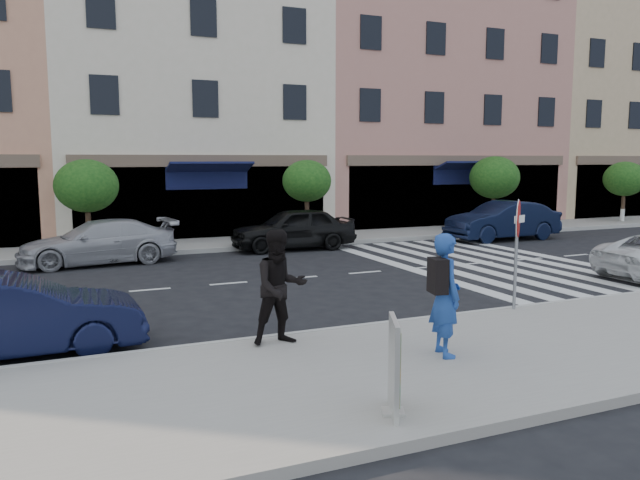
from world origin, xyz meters
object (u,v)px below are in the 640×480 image
(car_far_left, at_px, (98,242))
(car_far_mid, at_px, (293,228))
(car_near_mid, at_px, (12,317))
(stop_sign, at_px, (518,229))
(walker, at_px, (280,287))
(photographer, at_px, (445,295))
(car_far_right, at_px, (503,221))
(poster_board, at_px, (394,368))

(car_far_left, distance_m, car_far_mid, 6.65)
(car_near_mid, relative_size, car_far_mid, 0.93)
(stop_sign, bearing_deg, walker, 160.65)
(photographer, bearing_deg, car_far_right, -31.13)
(car_near_mid, xyz_separation_m, car_far_left, (1.96, 9.10, -0.00))
(poster_board, relative_size, car_far_mid, 0.26)
(stop_sign, relative_size, car_far_left, 0.49)
(walker, bearing_deg, car_far_mid, 68.47)
(stop_sign, height_order, photographer, stop_sign)
(walker, relative_size, car_far_left, 0.41)
(car_near_mid, bearing_deg, car_far_mid, -43.08)
(walker, relative_size, car_near_mid, 0.47)
(photographer, distance_m, walker, 2.69)
(walker, bearing_deg, car_far_right, 38.44)
(stop_sign, height_order, car_far_mid, stop_sign)
(poster_board, xyz_separation_m, car_far_left, (-2.41, 13.83, -0.04))
(photographer, bearing_deg, stop_sign, -46.07)
(poster_board, distance_m, car_far_mid, 14.98)
(car_near_mid, bearing_deg, photographer, -117.53)
(walker, relative_size, poster_board, 1.64)
(poster_board, height_order, car_far_right, car_far_right)
(walker, relative_size, car_far_mid, 0.43)
(car_far_mid, bearing_deg, poster_board, -14.82)
(car_near_mid, bearing_deg, car_far_left, -13.55)
(walker, height_order, car_near_mid, walker)
(walker, bearing_deg, car_near_mid, 160.89)
(walker, height_order, car_far_mid, walker)
(car_near_mid, bearing_deg, poster_board, -138.66)
(stop_sign, distance_m, photographer, 3.70)
(walker, relative_size, car_far_right, 0.41)
(photographer, xyz_separation_m, car_far_mid, (2.33, 12.71, -0.36))
(photographer, distance_m, car_far_mid, 12.93)
(stop_sign, distance_m, car_far_left, 12.65)
(photographer, height_order, car_far_right, photographer)
(car_far_right, bearing_deg, photographer, -43.49)
(poster_board, distance_m, car_far_right, 18.64)
(photographer, relative_size, car_near_mid, 0.47)
(car_near_mid, height_order, car_far_mid, car_far_mid)
(car_near_mid, relative_size, car_far_right, 0.88)
(walker, xyz_separation_m, poster_board, (0.28, -3.27, -0.39))
(poster_board, bearing_deg, car_near_mid, 157.07)
(car_near_mid, distance_m, car_far_mid, 12.91)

